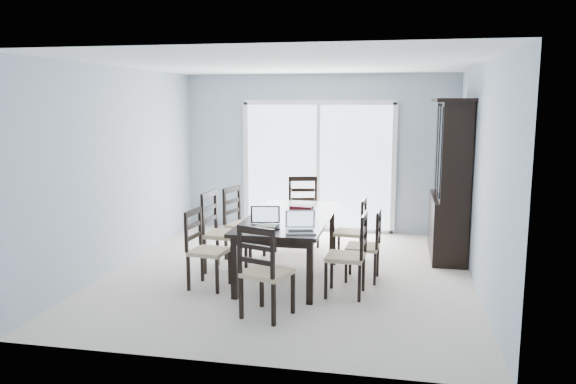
# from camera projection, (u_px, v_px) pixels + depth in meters

# --- Properties ---
(floor) EXTENTS (5.00, 5.00, 0.00)m
(floor) POSITION_uv_depth(u_px,v_px,m) (289.00, 274.00, 7.11)
(floor) COLOR beige
(floor) RESTS_ON ground
(ceiling) EXTENTS (5.00, 5.00, 0.00)m
(ceiling) POSITION_uv_depth(u_px,v_px,m) (290.00, 64.00, 6.68)
(ceiling) COLOR white
(ceiling) RESTS_ON back_wall
(back_wall) EXTENTS (4.50, 0.02, 2.60)m
(back_wall) POSITION_uv_depth(u_px,v_px,m) (319.00, 153.00, 9.31)
(back_wall) COLOR #9DAEBC
(back_wall) RESTS_ON floor
(wall_left) EXTENTS (0.02, 5.00, 2.60)m
(wall_left) POSITION_uv_depth(u_px,v_px,m) (121.00, 168.00, 7.33)
(wall_left) COLOR #9DAEBC
(wall_left) RESTS_ON floor
(wall_right) EXTENTS (0.02, 5.00, 2.60)m
(wall_right) POSITION_uv_depth(u_px,v_px,m) (481.00, 177.00, 6.46)
(wall_right) COLOR #9DAEBC
(wall_right) RESTS_ON floor
(balcony) EXTENTS (4.50, 2.00, 0.10)m
(balcony) POSITION_uv_depth(u_px,v_px,m) (325.00, 220.00, 10.50)
(balcony) COLOR gray
(balcony) RESTS_ON ground
(railing) EXTENTS (4.50, 0.06, 1.10)m
(railing) POSITION_uv_depth(u_px,v_px,m) (332.00, 181.00, 11.37)
(railing) COLOR #99999E
(railing) RESTS_ON balcony
(dining_table) EXTENTS (1.00, 2.20, 0.75)m
(dining_table) POSITION_uv_depth(u_px,v_px,m) (289.00, 222.00, 7.00)
(dining_table) COLOR black
(dining_table) RESTS_ON floor
(china_hutch) EXTENTS (0.50, 1.38, 2.20)m
(china_hutch) POSITION_uv_depth(u_px,v_px,m) (450.00, 181.00, 7.75)
(china_hutch) COLOR black
(china_hutch) RESTS_ON floor
(sliding_door) EXTENTS (2.52, 0.05, 2.18)m
(sliding_door) POSITION_uv_depth(u_px,v_px,m) (318.00, 166.00, 9.33)
(sliding_door) COLOR silver
(sliding_door) RESTS_ON floor
(chair_left_near) EXTENTS (0.45, 0.44, 1.06)m
(chair_left_near) POSITION_uv_depth(u_px,v_px,m) (202.00, 240.00, 6.54)
(chair_left_near) COLOR black
(chair_left_near) RESTS_ON floor
(chair_left_mid) EXTENTS (0.50, 0.48, 1.18)m
(chair_left_mid) POSITION_uv_depth(u_px,v_px,m) (218.00, 223.00, 7.17)
(chair_left_mid) COLOR black
(chair_left_mid) RESTS_ON floor
(chair_left_far) EXTENTS (0.54, 0.53, 1.14)m
(chair_left_far) POSITION_uv_depth(u_px,v_px,m) (239.00, 215.00, 7.78)
(chair_left_far) COLOR black
(chair_left_far) RESTS_ON floor
(chair_right_near) EXTENTS (0.44, 0.43, 1.09)m
(chair_right_near) POSITION_uv_depth(u_px,v_px,m) (354.00, 246.00, 6.23)
(chair_right_near) COLOR black
(chair_right_near) RESTS_ON floor
(chair_right_mid) EXTENTS (0.41, 0.40, 1.01)m
(chair_right_mid) POSITION_uv_depth(u_px,v_px,m) (370.00, 238.00, 6.77)
(chair_right_mid) COLOR black
(chair_right_mid) RESTS_ON floor
(chair_right_far) EXTENTS (0.42, 0.41, 1.02)m
(chair_right_far) POSITION_uv_depth(u_px,v_px,m) (356.00, 224.00, 7.50)
(chair_right_far) COLOR black
(chair_right_far) RESTS_ON floor
(chair_end_near) EXTENTS (0.54, 0.54, 1.12)m
(chair_end_near) POSITION_uv_depth(u_px,v_px,m) (262.00, 262.00, 5.54)
(chair_end_near) COLOR black
(chair_end_near) RESTS_ON floor
(chair_end_far) EXTENTS (0.54, 0.55, 1.18)m
(chair_end_far) POSITION_uv_depth(u_px,v_px,m) (303.00, 203.00, 8.55)
(chair_end_far) COLOR black
(chair_end_far) RESTS_ON floor
(laptop_dark) EXTENTS (0.38, 0.30, 0.23)m
(laptop_dark) POSITION_uv_depth(u_px,v_px,m) (265.00, 223.00, 6.33)
(laptop_dark) COLOR black
(laptop_dark) RESTS_ON dining_table
(laptop_silver) EXTENTS (0.37, 0.30, 0.23)m
(laptop_silver) POSITION_uv_depth(u_px,v_px,m) (301.00, 227.00, 6.10)
(laptop_silver) COLOR silver
(laptop_silver) RESTS_ON dining_table
(book_stack) EXTENTS (0.24, 0.18, 0.04)m
(book_stack) POSITION_uv_depth(u_px,v_px,m) (266.00, 227.00, 6.31)
(book_stack) COLOR maroon
(book_stack) RESTS_ON dining_table
(cell_phone) EXTENTS (0.12, 0.09, 0.01)m
(cell_phone) POSITION_uv_depth(u_px,v_px,m) (269.00, 233.00, 6.08)
(cell_phone) COLOR black
(cell_phone) RESTS_ON dining_table
(game_box) EXTENTS (0.31, 0.18, 0.07)m
(game_box) POSITION_uv_depth(u_px,v_px,m) (302.00, 209.00, 7.26)
(game_box) COLOR #53101D
(game_box) RESTS_ON dining_table
(hot_tub) EXTENTS (2.04, 1.88, 0.95)m
(hot_tub) POSITION_uv_depth(u_px,v_px,m) (310.00, 192.00, 10.53)
(hot_tub) COLOR maroon
(hot_tub) RESTS_ON balcony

